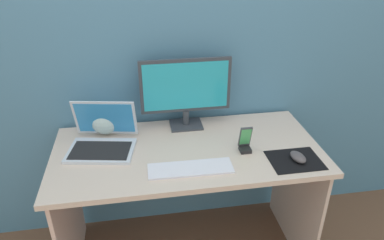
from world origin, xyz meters
TOP-DOWN VIEW (x-y plane):
  - wall_back at (0.00, 0.37)m, footprint 6.00×0.04m
  - desk at (0.00, 0.00)m, footprint 1.36×0.65m
  - monitor at (0.03, 0.24)m, footprint 0.49×0.14m
  - laptop at (-0.42, 0.08)m, footprint 0.37×0.33m
  - fishbowl at (-0.41, 0.24)m, footprint 0.16×0.16m
  - keyboard_external at (-0.01, -0.18)m, footprint 0.40×0.13m
  - mousepad at (0.50, -0.19)m, footprint 0.25×0.20m
  - mouse at (0.51, -0.19)m, footprint 0.08×0.11m
  - phone_in_dock at (0.28, -0.06)m, footprint 0.06×0.06m

SIDE VIEW (x-z plane):
  - desk at x=0.00m, z-range 0.21..0.96m
  - mousepad at x=0.50m, z-range 0.74..0.75m
  - keyboard_external at x=-0.01m, z-range 0.74..0.75m
  - mouse at x=0.51m, z-range 0.75..0.78m
  - laptop at x=-0.42m, z-range 0.68..0.90m
  - phone_in_dock at x=0.28m, z-range 0.72..0.86m
  - fishbowl at x=-0.41m, z-range 0.74..0.90m
  - monitor at x=0.03m, z-range 0.77..1.16m
  - wall_back at x=0.00m, z-range 0.00..2.50m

